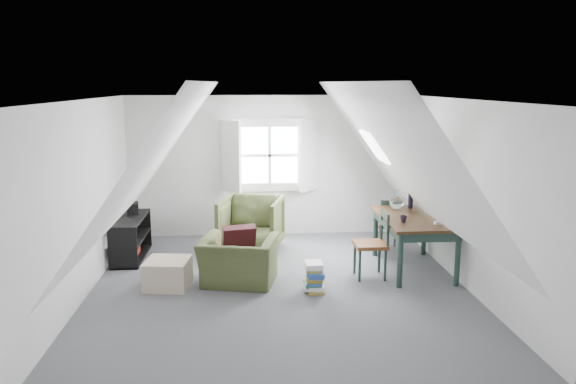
{
  "coord_description": "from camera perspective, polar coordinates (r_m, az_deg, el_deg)",
  "views": [
    {
      "loc": [
        -0.43,
        -7.15,
        2.71
      ],
      "look_at": [
        0.17,
        0.6,
        1.19
      ],
      "focal_mm": 35.0,
      "sensor_mm": 36.0,
      "label": 1
    }
  ],
  "objects": [
    {
      "name": "electronics_box",
      "position": [
        9.32,
        -15.5,
        -1.65
      ],
      "size": [
        0.22,
        0.27,
        0.2
      ],
      "primitive_type": "cube",
      "rotation": [
        0.0,
        0.0,
        0.17
      ],
      "color": "black",
      "rests_on": "media_shelf"
    },
    {
      "name": "dining_table",
      "position": [
        8.37,
        12.69,
        -3.18
      ],
      "size": [
        0.96,
        1.6,
        0.8
      ],
      "rotation": [
        0.0,
        0.0,
        0.0
      ],
      "color": "#321F0E",
      "rests_on": "floor"
    },
    {
      "name": "ottoman",
      "position": [
        7.79,
        -12.12,
        -8.09
      ],
      "size": [
        0.64,
        0.64,
        0.38
      ],
      "primitive_type": "cube",
      "rotation": [
        0.0,
        0.0,
        -0.13
      ],
      "color": "tan",
      "rests_on": "floor"
    },
    {
      "name": "armchair_far",
      "position": [
        9.3,
        -3.74,
        -5.94
      ],
      "size": [
        1.16,
        1.18,
        0.89
      ],
      "primitive_type": "imported",
      "rotation": [
        0.0,
        0.0,
        -0.25
      ],
      "color": "#3E4525",
      "rests_on": "floor"
    },
    {
      "name": "skylight",
      "position": [
        8.73,
        8.77,
        4.56
      ],
      "size": [
        0.35,
        0.75,
        0.47
      ],
      "primitive_type": "cube",
      "rotation": [
        0.0,
        0.95,
        0.0
      ],
      "color": "white",
      "rests_on": "slope_right"
    },
    {
      "name": "dormer_window",
      "position": [
        9.92,
        -1.87,
        3.72
      ],
      "size": [
        1.71,
        0.35,
        1.3
      ],
      "color": "white",
      "rests_on": "wall_back"
    },
    {
      "name": "paper_box",
      "position": [
        7.99,
        15.04,
        -3.05
      ],
      "size": [
        0.11,
        0.08,
        0.04
      ],
      "primitive_type": "cube",
      "rotation": [
        0.0,
        0.0,
        0.05
      ],
      "color": "white",
      "rests_on": "dining_table"
    },
    {
      "name": "slope_left",
      "position": [
        7.3,
        -13.2,
        3.39
      ],
      "size": [
        3.19,
        5.5,
        4.48
      ],
      "primitive_type": "plane",
      "rotation": [
        0.0,
        2.19,
        0.0
      ],
      "color": "white",
      "rests_on": "wall_left"
    },
    {
      "name": "cup",
      "position": [
        7.99,
        11.63,
        -3.02
      ],
      "size": [
        0.11,
        0.11,
        0.09
      ],
      "primitive_type": "imported",
      "rotation": [
        0.0,
        0.0,
        0.16
      ],
      "color": "black",
      "rests_on": "dining_table"
    },
    {
      "name": "dining_chair_near",
      "position": [
        8.0,
        8.62,
        -5.18
      ],
      "size": [
        0.44,
        0.44,
        0.95
      ],
      "rotation": [
        0.0,
        0.0,
        -1.47
      ],
      "color": "brown",
      "rests_on": "floor"
    },
    {
      "name": "demijohn",
      "position": [
        8.7,
        10.95,
        -1.04
      ],
      "size": [
        0.21,
        0.21,
        0.29
      ],
      "rotation": [
        0.0,
        0.0,
        -0.05
      ],
      "color": "silver",
      "rests_on": "dining_table"
    },
    {
      "name": "magazine_stack",
      "position": [
        7.47,
        2.71,
        -8.64
      ],
      "size": [
        0.29,
        0.35,
        0.39
      ],
      "rotation": [
        0.0,
        0.0,
        0.07
      ],
      "color": "#B29933",
      "rests_on": "floor"
    },
    {
      "name": "wall_front",
      "position": [
        4.66,
        1.14,
        -7.22
      ],
      "size": [
        5.0,
        0.0,
        5.0
      ],
      "primitive_type": "plane",
      "rotation": [
        -1.57,
        0.0,
        0.0
      ],
      "color": "silver",
      "rests_on": "ground"
    },
    {
      "name": "slope_right",
      "position": [
        7.48,
        11.02,
        3.65
      ],
      "size": [
        3.19,
        5.5,
        4.48
      ],
      "primitive_type": "plane",
      "rotation": [
        0.0,
        -2.19,
        0.0
      ],
      "color": "white",
      "rests_on": "wall_right"
    },
    {
      "name": "media_shelf",
      "position": [
        9.14,
        -15.7,
        -4.73
      ],
      "size": [
        0.42,
        1.26,
        0.65
      ],
      "rotation": [
        0.0,
        0.0,
        -0.04
      ],
      "color": "black",
      "rests_on": "floor"
    },
    {
      "name": "dining_chair_far",
      "position": [
        9.31,
        10.2,
        -3.15
      ],
      "size": [
        0.41,
        0.41,
        0.88
      ],
      "rotation": [
        0.0,
        0.0,
        3.44
      ],
      "color": "brown",
      "rests_on": "floor"
    },
    {
      "name": "wall_back",
      "position": [
        10.02,
        -1.88,
        2.64
      ],
      "size": [
        5.0,
        0.0,
        5.0
      ],
      "primitive_type": "plane",
      "rotation": [
        1.57,
        0.0,
        0.0
      ],
      "color": "silver",
      "rests_on": "ground"
    },
    {
      "name": "armchair_near",
      "position": [
        7.84,
        -5.0,
        -9.22
      ],
      "size": [
        1.16,
        1.06,
        0.64
      ],
      "primitive_type": "imported",
      "rotation": [
        0.0,
        0.0,
        2.92
      ],
      "color": "#3E4525",
      "rests_on": "floor"
    },
    {
      "name": "throw_pillow",
      "position": [
        7.81,
        -5.06,
        -5.0
      ],
      "size": [
        0.51,
        0.37,
        0.48
      ],
      "primitive_type": "cube",
      "rotation": [
        0.31,
        0.0,
        0.24
      ],
      "color": "#3C1016",
      "rests_on": "armchair_near"
    },
    {
      "name": "vase_twigs",
      "position": [
        8.86,
        12.34,
        -0.8
      ],
      "size": [
        0.08,
        0.08,
        0.59
      ],
      "rotation": [
        0.0,
        0.0,
        0.12
      ],
      "color": "black",
      "rests_on": "dining_table"
    },
    {
      "name": "wall_left",
      "position": [
        7.59,
        -20.14,
        -0.74
      ],
      "size": [
        0.0,
        5.5,
        5.5
      ],
      "primitive_type": "plane",
      "rotation": [
        1.57,
        0.0,
        1.57
      ],
      "color": "silver",
      "rests_on": "ground"
    },
    {
      "name": "ceiling",
      "position": [
        7.17,
        -0.96,
        9.36
      ],
      "size": [
        5.5,
        5.5,
        0.0
      ],
      "primitive_type": "plane",
      "rotation": [
        3.14,
        0.0,
        0.0
      ],
      "color": "white",
      "rests_on": "wall_back"
    },
    {
      "name": "wall_right",
      "position": [
        7.86,
        17.57,
        -0.18
      ],
      "size": [
        0.0,
        5.5,
        5.5
      ],
      "primitive_type": "plane",
      "rotation": [
        1.57,
        0.0,
        -1.57
      ],
      "color": "silver",
      "rests_on": "ground"
    },
    {
      "name": "floor",
      "position": [
        7.66,
        -0.9,
        -9.69
      ],
      "size": [
        5.5,
        5.5,
        0.0
      ],
      "primitive_type": "plane",
      "color": "#4E4E53",
      "rests_on": "ground"
    }
  ]
}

